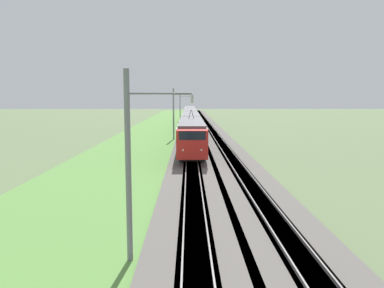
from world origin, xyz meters
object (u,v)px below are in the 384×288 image
Objects in this scene: catenary_mast_mid at (174,114)px; catenary_mast_far at (180,107)px; passenger_train at (190,119)px; catenary_mast_near at (130,165)px.

catenary_mast_mid is 1.03× the size of catenary_mast_far.
passenger_train is 10.70× the size of catenary_mast_far.
catenary_mast_mid is 41.93m from catenary_mast_far.
catenary_mast_far is at bearing -174.42° from passenger_train.
catenary_mast_mid is (41.93, 0.00, 0.13)m from catenary_mast_near.
catenary_mast_mid is (-16.32, 2.50, 1.72)m from passenger_train.
catenary_mast_mid is at bearing 180.00° from catenary_mast_far.
catenary_mast_far is (83.87, 0.00, 0.02)m from catenary_mast_near.
catenary_mast_far is (41.93, -0.00, -0.11)m from catenary_mast_mid.
catenary_mast_mid reaches higher than catenary_mast_far.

